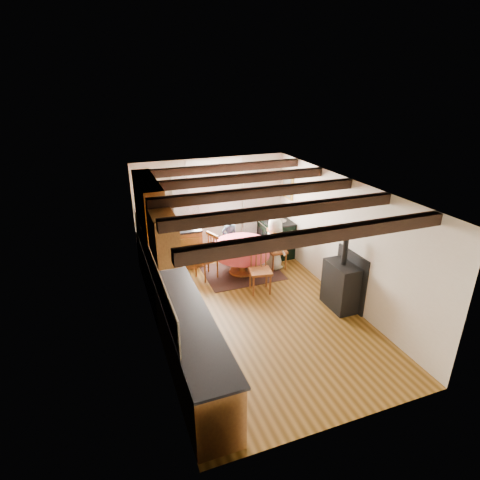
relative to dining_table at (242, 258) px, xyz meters
name	(u,v)px	position (x,y,z in m)	size (l,w,h in m)	color
floor	(255,312)	(-0.33, -1.56, -0.37)	(3.60, 5.50, 0.00)	olive
ceiling	(257,187)	(-0.33, -1.56, 2.03)	(3.60, 5.50, 0.00)	white
wall_back	(211,208)	(-0.33, 1.19, 0.83)	(3.60, 0.00, 2.40)	silver
wall_front	(348,348)	(-0.33, -4.31, 0.83)	(3.60, 0.00, 2.40)	silver
wall_left	(153,270)	(-2.13, -1.56, 0.83)	(0.00, 5.50, 2.40)	silver
wall_right	(343,240)	(1.47, -1.56, 0.83)	(0.00, 5.50, 2.40)	silver
beam_a	(322,235)	(-0.33, -3.56, 1.94)	(3.60, 0.16, 0.16)	black
beam_b	(284,211)	(-0.33, -2.56, 1.94)	(3.60, 0.16, 0.16)	black
beam_c	(257,193)	(-0.33, -1.56, 1.94)	(3.60, 0.16, 0.16)	black
beam_d	(236,179)	(-0.33, -0.56, 1.94)	(3.60, 0.16, 0.16)	black
beam_e	(220,168)	(-0.33, 0.44, 1.94)	(3.60, 0.16, 0.16)	black
splash_left	(151,262)	(-2.11, -1.26, 0.83)	(0.02, 4.50, 0.55)	beige
splash_back	(170,213)	(-1.33, 1.17, 0.83)	(1.40, 0.02, 0.55)	beige
base_cabinet_left	(174,307)	(-1.83, -1.56, 0.07)	(0.60, 5.30, 0.88)	#A56B2B
base_cabinet_back	(172,249)	(-1.38, 0.89, 0.07)	(1.30, 0.60, 0.88)	#A56B2B
worktop_left	(174,283)	(-1.81, -1.56, 0.53)	(0.64, 5.30, 0.04)	black
worktop_back	(171,230)	(-1.38, 0.87, 0.53)	(1.30, 0.64, 0.04)	black
wall_cabinet_glass	(148,204)	(-1.96, -0.36, 1.58)	(0.34, 1.80, 0.90)	#A56B2B
wall_cabinet_solid	(163,235)	(-1.96, -1.86, 1.53)	(0.34, 0.90, 0.70)	#A56B2B
window_frame	(215,192)	(-0.23, 1.17, 1.23)	(1.34, 0.03, 1.54)	white
window_pane	(215,192)	(-0.23, 1.18, 1.23)	(1.20, 0.01, 1.40)	white
curtain_left	(181,217)	(-1.08, 1.09, 0.73)	(0.35, 0.10, 2.10)	white
curtain_right	(250,209)	(0.62, 1.09, 0.73)	(0.35, 0.10, 2.10)	white
curtain_rod	(216,167)	(-0.23, 1.09, 1.83)	(0.03, 0.03, 2.00)	black
wall_picture	(288,186)	(1.44, 0.74, 1.33)	(0.04, 0.50, 0.60)	gold
wall_plate	(253,184)	(0.72, 1.16, 1.33)	(0.30, 0.30, 0.02)	silver
rug	(242,272)	(0.00, 0.00, -0.36)	(1.68, 1.30, 0.01)	#311915
dining_table	(242,258)	(0.00, 0.00, 0.00)	(1.22, 1.22, 0.74)	#EB393E
chair_near	(260,270)	(0.06, -0.90, 0.13)	(0.43, 0.45, 1.00)	#9D5722
chair_left	(206,257)	(-0.80, 0.07, 0.13)	(0.43, 0.45, 1.00)	#9D5722
chair_right	(277,249)	(0.83, -0.04, 0.11)	(0.41, 0.43, 0.95)	#9D5722
aga_range	(275,236)	(1.14, 0.70, 0.09)	(0.64, 1.00, 0.92)	black
cast_iron_stove	(342,274)	(1.25, -1.96, 0.34)	(0.42, 0.71, 1.42)	black
child_far	(230,238)	(-0.02, 0.78, 0.18)	(0.40, 0.26, 1.10)	#324458
child_right	(274,243)	(0.78, -0.01, 0.24)	(0.59, 0.39, 1.21)	white
bowl_a	(257,240)	(0.36, 0.00, 0.39)	(0.20, 0.20, 0.05)	silver
bowl_b	(247,241)	(0.10, -0.01, 0.40)	(0.20, 0.20, 0.06)	silver
cup	(243,242)	(0.00, -0.07, 0.41)	(0.10, 0.10, 0.09)	silver
canister_tall	(157,226)	(-1.68, 0.87, 0.67)	(0.14, 0.14, 0.23)	#262628
canister_wide	(177,223)	(-1.22, 0.93, 0.65)	(0.18, 0.18, 0.21)	#262628
canister_slim	(178,224)	(-1.22, 0.81, 0.68)	(0.09, 0.09, 0.26)	#262628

